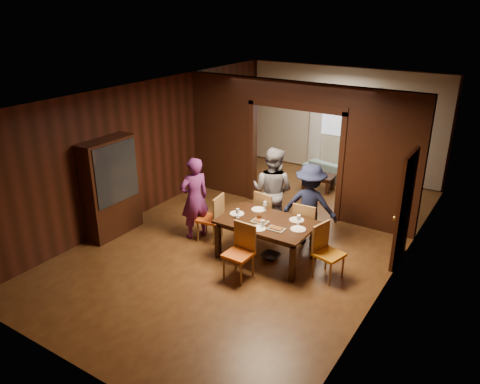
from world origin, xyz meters
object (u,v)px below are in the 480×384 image
Objects in this scene: hutch at (111,188)px; dining_table at (266,240)px; person_purple at (194,198)px; coffee_table at (318,182)px; person_navy at (310,205)px; chair_near at (238,253)px; chair_far_r at (307,225)px; sofa at (336,171)px; chair_left at (210,217)px; person_grey at (272,191)px; chair_far_l at (269,213)px; chair_right at (329,253)px.

dining_table is at bearing 14.01° from hutch.
person_purple is 2.10× the size of coffee_table.
chair_near is (-0.48, -1.80, -0.33)m from person_navy.
person_purple reaches higher than dining_table.
person_purple is 1.73× the size of chair_near.
dining_table is 0.90m from chair_far_r.
dining_table is at bearing 115.45° from person_purple.
dining_table is at bearing 86.98° from chair_near.
chair_left reaches higher than sofa.
person_grey is 3.23m from hutch.
sofa is (1.18, 4.58, -0.58)m from person_purple.
chair_far_r is (0.87, -0.07, 0.00)m from chair_far_l.
chair_left and chair_far_l have the same top height.
chair_far_r is at bearing -70.60° from coffee_table.
dining_table is 1.31m from chair_left.
chair_far_r is (1.76, 0.73, 0.00)m from chair_left.
person_purple is at bearing 13.14° from person_navy.
dining_table is 1.75× the size of chair_far_r.
sofa is at bearing 160.84° from chair_left.
hutch is at bearing -38.11° from person_purple.
chair_far_l is at bearing 92.27° from person_grey.
chair_left is 2.07m from hutch.
chair_left is (-0.87, -0.96, -0.43)m from person_grey.
chair_near is 3.10m from hutch.
chair_right is 1.00× the size of chair_far_r.
dining_table is 1.75× the size of chair_right.
person_navy is 1.98m from chair_left.
chair_left is at bearing 24.24° from hutch.
person_navy is at bearing 140.61° from person_purple.
chair_right is 1.85m from chair_far_l.
person_purple is at bearing -88.58° from chair_left.
chair_near is (0.37, -1.83, -0.43)m from person_grey.
coffee_table is (-0.99, 2.75, -0.62)m from person_navy.
sofa is 4.59m from dining_table.
hutch reaches higher than person_navy.
person_purple reaches higher than chair_left.
chair_far_l is at bearing 150.39° from person_purple.
person_grey is 1.88× the size of chair_far_r.
coffee_table is 2.89m from chair_far_l.
person_purple reaches higher than chair_far_l.
chair_left is at bearing 15.78° from person_navy.
hutch is at bearing -74.17° from chair_left.
person_grey reaches higher than chair_right.
person_navy is 1.69× the size of chair_left.
chair_right is at bearing 115.25° from person_purple.
hutch is (-3.06, 0.05, 0.52)m from chair_near.
dining_table is 0.85× the size of hutch.
person_grey is 3.63m from sofa.
person_purple is 1.73× the size of chair_right.
chair_left reaches higher than coffee_table.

